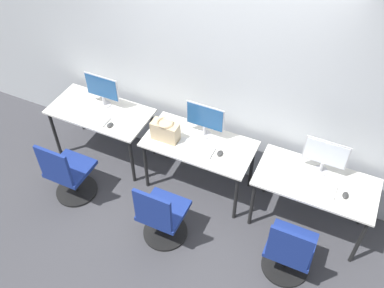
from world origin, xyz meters
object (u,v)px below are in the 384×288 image
monitor_left (102,89)px  keyboard_right (315,187)px  monitor_center (205,119)px  handbag (165,131)px  keyboard_left (92,117)px  mouse_right (345,195)px  office_chair_right (289,252)px  keyboard_center (196,148)px  monitor_right (325,155)px  office_chair_center (162,217)px  office_chair_left (68,175)px  mouse_center (220,153)px  mouse_left (110,125)px

monitor_left → keyboard_right: (2.57, -0.20, -0.22)m
monitor_center → handbag: bearing=-146.8°
keyboard_left → monitor_center: monitor_center is taller
mouse_right → office_chair_right: size_ratio=0.10×
keyboard_center → monitor_right: 1.32m
mouse_right → keyboard_center: bearing=-179.3°
monitor_left → office_chair_center: size_ratio=0.50×
keyboard_center → mouse_right: bearing=0.7°
office_chair_center → keyboard_right: (1.33, 0.73, 0.37)m
keyboard_right → office_chair_left: bearing=-165.4°
monitor_left → office_chair_left: monitor_left is taller
keyboard_center → monitor_left: bearing=170.8°
monitor_left → monitor_right: bearing=0.8°
office_chair_right → handbag: bearing=160.5°
office_chair_left → mouse_right: 2.94m
office_chair_left → monitor_right: size_ratio=2.01×
keyboard_center → office_chair_center: office_chair_center is taller
handbag → office_chair_right: bearing=-19.5°
keyboard_left → office_chair_center: size_ratio=0.46×
monitor_right → keyboard_right: monitor_right is taller
office_chair_right → keyboard_center: bearing=155.4°
office_chair_center → mouse_center: bearing=66.9°
keyboard_center → office_chair_right: bearing=-24.6°
office_chair_left → office_chair_right: 2.51m
monitor_center → keyboard_center: bearing=-90.0°
office_chair_left → monitor_center: bearing=35.1°
keyboard_right → office_chair_right: (-0.04, -0.58, -0.37)m
monitor_left → keyboard_left: 0.35m
mouse_center → monitor_right: monitor_right is taller
office_chair_left → office_chair_center: same height
mouse_left → office_chair_center: office_chair_center is taller
keyboard_center → mouse_center: size_ratio=4.47×
mouse_center → office_chair_right: (0.97, -0.60, -0.38)m
keyboard_center → handbag: (-0.36, -0.00, 0.11)m
monitor_center → keyboard_right: size_ratio=1.07×
office_chair_right → keyboard_left: bearing=168.5°
handbag → mouse_right: bearing=0.6°
mouse_right → office_chair_left: bearing=-166.6°
monitor_center → mouse_center: size_ratio=4.80×
mouse_left → office_chair_left: office_chair_left is taller
office_chair_center → office_chair_right: same height
keyboard_left → mouse_center: 1.55m
handbag → monitor_center: bearing=33.2°
office_chair_left → keyboard_center: bearing=27.4°
mouse_left → keyboard_right: bearing=2.3°
mouse_center → office_chair_center: size_ratio=0.10×
monitor_left → monitor_center: same height
monitor_right → handbag: bearing=-171.6°
handbag → keyboard_right: bearing=0.2°
monitor_left → handbag: (0.92, -0.21, -0.12)m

